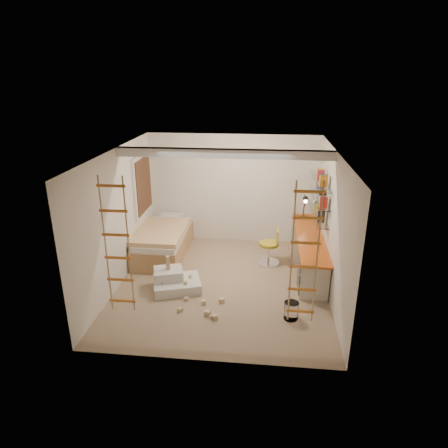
# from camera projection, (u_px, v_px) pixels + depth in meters

# --- Properties ---
(floor) EXTENTS (4.50, 4.50, 0.00)m
(floor) POSITION_uv_depth(u_px,v_px,m) (222.00, 284.00, 7.85)
(floor) COLOR #977C62
(floor) RESTS_ON ground
(ceiling_beam) EXTENTS (4.00, 0.18, 0.16)m
(ceiling_beam) POSITION_uv_depth(u_px,v_px,m) (224.00, 153.00, 7.24)
(ceiling_beam) COLOR white
(ceiling_beam) RESTS_ON ceiling
(window_frame) EXTENTS (0.06, 1.15, 1.35)m
(window_frame) POSITION_uv_depth(u_px,v_px,m) (142.00, 185.00, 8.89)
(window_frame) COLOR white
(window_frame) RESTS_ON wall_left
(window_blind) EXTENTS (0.02, 1.00, 1.20)m
(window_blind) POSITION_uv_depth(u_px,v_px,m) (144.00, 185.00, 8.89)
(window_blind) COLOR #4C2D1E
(window_blind) RESTS_ON window_frame
(rope_ladder_left) EXTENTS (0.41, 0.04, 2.13)m
(rope_ladder_left) POSITION_uv_depth(u_px,v_px,m) (117.00, 246.00, 5.82)
(rope_ladder_left) COLOR orange
(rope_ladder_left) RESTS_ON ceiling
(rope_ladder_right) EXTENTS (0.41, 0.04, 2.13)m
(rope_ladder_right) POSITION_uv_depth(u_px,v_px,m) (305.00, 255.00, 5.55)
(rope_ladder_right) COLOR orange
(rope_ladder_right) RESTS_ON ceiling
(waste_bin) EXTENTS (0.25, 0.25, 0.31)m
(waste_bin) POSITION_uv_depth(u_px,v_px,m) (291.00, 311.00, 6.69)
(waste_bin) COLOR white
(waste_bin) RESTS_ON floor
(desk) EXTENTS (0.56, 2.80, 0.75)m
(desk) POSITION_uv_depth(u_px,v_px,m) (308.00, 251.00, 8.34)
(desk) COLOR #C35217
(desk) RESTS_ON floor
(shelves) EXTENTS (0.25, 1.80, 0.71)m
(shelves) POSITION_uv_depth(u_px,v_px,m) (319.00, 197.00, 8.18)
(shelves) COLOR white
(shelves) RESTS_ON wall_right
(bed) EXTENTS (1.02, 2.00, 0.69)m
(bed) POSITION_uv_depth(u_px,v_px,m) (163.00, 241.00, 9.02)
(bed) COLOR #AD7F51
(bed) RESTS_ON floor
(task_lamp) EXTENTS (0.14, 0.36, 0.57)m
(task_lamp) POSITION_uv_depth(u_px,v_px,m) (305.00, 204.00, 8.97)
(task_lamp) COLOR black
(task_lamp) RESTS_ON desk
(swivel_chair) EXTENTS (0.48, 0.48, 0.81)m
(swivel_chair) POSITION_uv_depth(u_px,v_px,m) (270.00, 251.00, 8.57)
(swivel_chair) COLOR gold
(swivel_chair) RESTS_ON floor
(play_platform) EXTENTS (1.04, 0.91, 0.39)m
(play_platform) POSITION_uv_depth(u_px,v_px,m) (175.00, 282.00, 7.63)
(play_platform) COLOR silver
(play_platform) RESTS_ON floor
(toy_blocks) EXTENTS (1.21, 1.10, 0.66)m
(toy_blocks) POSITION_uv_depth(u_px,v_px,m) (189.00, 290.00, 7.22)
(toy_blocks) COLOR #CCB284
(toy_blocks) RESTS_ON floor
(books) EXTENTS (0.14, 0.70, 0.92)m
(books) POSITION_uv_depth(u_px,v_px,m) (319.00, 192.00, 8.14)
(books) COLOR #262626
(books) RESTS_ON shelves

